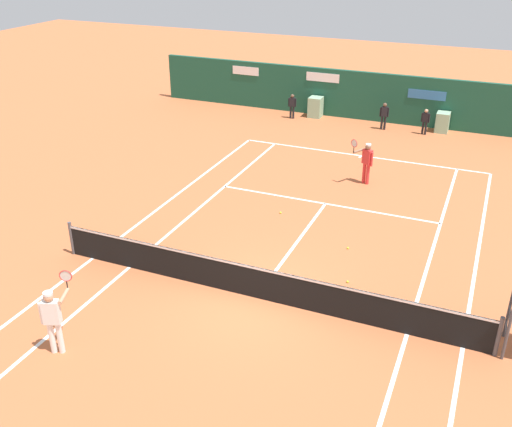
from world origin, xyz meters
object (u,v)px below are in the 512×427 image
Objects in this scene: player_on_baseline at (366,160)px; tennis_ball_by_sideline at (348,282)px; tennis_ball_near_service_line at (281,213)px; ball_kid_left_post at (292,105)px; player_near_side at (53,316)px; tennis_ball_mid_court at (348,248)px; ball_kid_right_post at (384,114)px; ball_kid_centre_post at (425,120)px.

tennis_ball_by_sideline is (1.22, -7.11, -0.94)m from player_on_baseline.
ball_kid_left_post is at bearing 107.76° from tennis_ball_near_service_line.
player_near_side reaches higher than tennis_ball_mid_court.
player_on_baseline is at bearing 98.00° from tennis_ball_mid_court.
ball_kid_right_post is 19.45× the size of tennis_ball_near_service_line.
ball_kid_centre_post is (5.44, 19.53, -0.29)m from player_near_side.
ball_kid_right_post is 19.45× the size of tennis_ball_by_sideline.
ball_kid_right_post is 1.96m from ball_kid_centre_post.
tennis_ball_by_sideline is at bearing 95.93° from ball_kid_centre_post.
ball_kid_centre_post is 18.18× the size of tennis_ball_near_service_line.
tennis_ball_by_sideline is (1.98, -14.06, -0.73)m from ball_kid_right_post.
player_on_baseline is 26.98× the size of tennis_ball_by_sideline.
ball_kid_centre_post is 11.20m from tennis_ball_near_service_line.
tennis_ball_by_sideline is 1.92m from tennis_ball_mid_court.
tennis_ball_near_service_line is at bearing 134.19° from tennis_ball_by_sideline.
ball_kid_centre_post reaches higher than tennis_ball_mid_court.
ball_kid_centre_post reaches higher than tennis_ball_near_service_line.
ball_kid_left_post is (-4.72, 0.00, -0.03)m from ball_kid_right_post.
player_on_baseline reaches higher than tennis_ball_mid_court.
ball_kid_left_post reaches higher than tennis_ball_by_sideline.
tennis_ball_by_sideline is 1.00× the size of tennis_ball_near_service_line.
ball_kid_centre_post reaches higher than tennis_ball_by_sideline.
player_on_baseline is at bearing 119.86° from ball_kid_left_post.
tennis_ball_near_service_line is at bearing 151.61° from tennis_ball_mid_court.
ball_kid_centre_post is at bearing 73.07° from tennis_ball_near_service_line.
tennis_ball_near_service_line is (-2.05, -3.75, -0.94)m from player_on_baseline.
tennis_ball_mid_court is at bearing -28.39° from tennis_ball_near_service_line.
tennis_ball_near_service_line is (2.18, 8.83, -0.97)m from player_near_side.
tennis_ball_by_sideline is 1.00× the size of tennis_ball_mid_court.
tennis_ball_by_sideline and tennis_ball_near_service_line have the same top height.
tennis_ball_near_service_line is at bearing 99.38° from ball_kid_left_post.
tennis_ball_mid_court is at bearing 86.22° from ball_kid_right_post.
player_near_side is at bearing -124.17° from tennis_ball_mid_court.
tennis_ball_by_sideline is at bearing 107.09° from ball_kid_left_post.
player_on_baseline is 7.28m from tennis_ball_by_sideline.
player_on_baseline is 6.99m from ball_kid_right_post.
tennis_ball_mid_court is (1.49, -12.20, -0.73)m from ball_kid_right_post.
ball_kid_right_post reaches higher than ball_kid_centre_post.
tennis_ball_mid_court is at bearing 34.42° from player_near_side.
player_near_side reaches higher than ball_kid_centre_post.
tennis_ball_near_service_line is (-1.30, -10.70, -0.73)m from ball_kid_right_post.
tennis_ball_near_service_line is (-3.27, 3.37, 0.00)m from tennis_ball_by_sideline.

